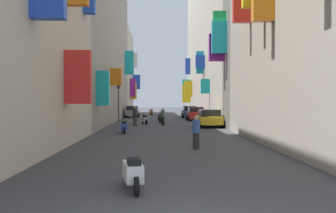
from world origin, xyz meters
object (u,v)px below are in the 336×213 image
(traffic_light_near_corner, at_px, (119,95))
(pedestrian_near_right, at_px, (196,133))
(scooter_blue, at_px, (124,127))
(pedestrian_crossing, at_px, (135,116))
(parked_car_yellow, at_px, (209,118))
(parked_car_red, at_px, (196,113))
(scooter_orange, at_px, (151,112))
(pedestrian_near_left, at_px, (163,117))
(parked_car_grey, at_px, (132,111))
(scooter_white, at_px, (133,172))
(scooter_black, at_px, (160,118))
(parked_car_blue, at_px, (190,112))
(scooter_silver, at_px, (145,119))

(traffic_light_near_corner, bearing_deg, pedestrian_near_right, -73.96)
(scooter_blue, relative_size, pedestrian_near_right, 1.21)
(traffic_light_near_corner, bearing_deg, pedestrian_crossing, -70.18)
(parked_car_yellow, xyz_separation_m, parked_car_red, (-0.14, 9.76, 0.01))
(scooter_orange, distance_m, pedestrian_near_left, 21.27)
(parked_car_grey, height_order, pedestrian_near_left, pedestrian_near_left)
(scooter_orange, height_order, scooter_white, same)
(scooter_black, bearing_deg, scooter_white, -91.88)
(parked_car_grey, bearing_deg, pedestrian_near_left, -75.59)
(scooter_orange, xyz_separation_m, traffic_light_near_corner, (-3.16, -16.04, 2.42))
(scooter_blue, height_order, pedestrian_near_right, pedestrian_near_right)
(parked_car_blue, xyz_separation_m, scooter_silver, (-5.41, -12.08, -0.33))
(parked_car_red, bearing_deg, scooter_silver, -132.22)
(scooter_orange, height_order, scooter_silver, same)
(parked_car_blue, distance_m, scooter_white, 37.21)
(parked_car_blue, distance_m, parked_car_yellow, 15.71)
(scooter_black, height_order, scooter_white, same)
(parked_car_yellow, height_order, scooter_blue, parked_car_yellow)
(scooter_orange, bearing_deg, parked_car_yellow, -76.90)
(pedestrian_crossing, bearing_deg, parked_car_yellow, -12.09)
(parked_car_blue, xyz_separation_m, scooter_orange, (-5.13, 7.52, -0.33))
(pedestrian_near_right, xyz_separation_m, traffic_light_near_corner, (-5.99, 20.84, 2.10))
(parked_car_grey, distance_m, traffic_light_near_corner, 10.20)
(pedestrian_near_left, xyz_separation_m, traffic_light_near_corner, (-4.61, 5.18, 2.10))
(parked_car_blue, relative_size, pedestrian_near_left, 2.48)
(parked_car_grey, height_order, parked_car_red, parked_car_red)
(parked_car_yellow, height_order, scooter_silver, parked_car_yellow)
(scooter_silver, bearing_deg, pedestrian_crossing, -109.07)
(parked_car_blue, height_order, scooter_black, parked_car_blue)
(parked_car_blue, xyz_separation_m, parked_car_red, (0.14, -5.95, 0.01))
(scooter_black, bearing_deg, pedestrian_crossing, -114.08)
(parked_car_red, relative_size, pedestrian_near_right, 2.59)
(scooter_blue, distance_m, pedestrian_near_left, 7.97)
(pedestrian_near_left, bearing_deg, traffic_light_near_corner, 131.63)
(scooter_silver, distance_m, pedestrian_crossing, 2.42)
(pedestrian_near_right, relative_size, traffic_light_near_corner, 0.38)
(parked_car_blue, height_order, parked_car_red, parked_car_red)
(parked_car_grey, height_order, scooter_blue, parked_car_grey)
(parked_car_yellow, bearing_deg, scooter_black, 122.35)
(pedestrian_near_right, bearing_deg, parked_car_grey, 99.71)
(scooter_silver, height_order, pedestrian_near_left, pedestrian_near_left)
(parked_car_red, distance_m, traffic_light_near_corner, 9.05)
(scooter_blue, distance_m, pedestrian_near_right, 9.25)
(scooter_orange, relative_size, pedestrian_near_left, 1.23)
(scooter_blue, height_order, pedestrian_crossing, pedestrian_crossing)
(scooter_black, bearing_deg, traffic_light_near_corner, 171.85)
(scooter_blue, bearing_deg, scooter_orange, 87.21)
(pedestrian_near_right, bearing_deg, scooter_black, 94.48)
(pedestrian_crossing, distance_m, traffic_light_near_corner, 6.49)
(parked_car_red, distance_m, scooter_orange, 14.47)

